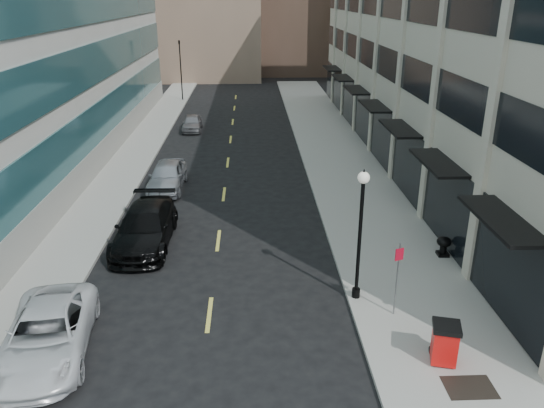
{
  "coord_description": "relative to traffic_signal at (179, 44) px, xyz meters",
  "views": [
    {
      "loc": [
        1.54,
        -7.9,
        10.47
      ],
      "look_at": [
        2.4,
        12.83,
        2.22
      ],
      "focal_mm": 35.0,
      "sensor_mm": 36.0,
      "label": 1
    }
  ],
  "objects": [
    {
      "name": "traffic_signal",
      "position": [
        0.0,
        0.0,
        0.0
      ],
      "size": [
        0.66,
        0.66,
        6.98
      ],
      "color": "black",
      "rests_on": "ground"
    },
    {
      "name": "urn_planter",
      "position": [
        15.1,
        -36.17,
        -5.05
      ],
      "size": [
        0.62,
        0.62,
        0.85
      ],
      "rotation": [
        0.0,
        0.0,
        -0.01
      ],
      "color": "black",
      "rests_on": "sidewalk_right"
    },
    {
      "name": "car_black_pickup",
      "position": [
        2.3,
        -34.24,
        -4.88
      ],
      "size": [
        2.42,
        5.83,
        1.69
      ],
      "primitive_type": "imported",
      "rotation": [
        0.0,
        0.0,
        -0.01
      ],
      "color": "black",
      "rests_on": "ground"
    },
    {
      "name": "trash_bin",
      "position": [
        12.71,
        -43.04,
        -4.86
      ],
      "size": [
        0.98,
        1.0,
        1.31
      ],
      "rotation": [
        0.0,
        0.0,
        -0.26
      ],
      "color": "red",
      "rests_on": "sidewalk_right"
    },
    {
      "name": "car_white_van",
      "position": [
        0.7,
        -42.0,
        -4.97
      ],
      "size": [
        3.13,
        5.64,
        1.49
      ],
      "primitive_type": "imported",
      "rotation": [
        0.0,
        0.0,
        0.13
      ],
      "color": "silver",
      "rests_on": "ground"
    },
    {
      "name": "building_right",
      "position": [
        22.44,
        -21.01,
        3.28
      ],
      "size": [
        15.3,
        46.5,
        18.25
      ],
      "color": "#B8AF9C",
      "rests_on": "ground"
    },
    {
      "name": "sidewalk_left",
      "position": [
        -1.0,
        -28.0,
        -5.64
      ],
      "size": [
        3.0,
        80.0,
        0.15
      ],
      "primitive_type": "cube",
      "color": "#9A988C",
      "rests_on": "ground"
    },
    {
      "name": "sidewalk_right",
      "position": [
        13.0,
        -28.0,
        -5.64
      ],
      "size": [
        5.0,
        80.0,
        0.15
      ],
      "primitive_type": "cube",
      "color": "#9A988C",
      "rests_on": "ground"
    },
    {
      "name": "car_grey_sedan",
      "position": [
        2.3,
        -13.0,
        -5.08
      ],
      "size": [
        1.59,
        3.8,
        1.28
      ],
      "primitive_type": "imported",
      "rotation": [
        0.0,
        0.0,
        0.02
      ],
      "color": "slate",
      "rests_on": "ground"
    },
    {
      "name": "road_centerline",
      "position": [
        5.5,
        -31.0,
        -5.71
      ],
      "size": [
        0.15,
        68.2,
        0.01
      ],
      "color": "#D8CC4C",
      "rests_on": "ground"
    },
    {
      "name": "sign_post",
      "position": [
        11.9,
        -40.45,
        -3.85
      ],
      "size": [
        0.31,
        0.14,
        2.7
      ],
      "rotation": [
        0.0,
        0.0,
        0.35
      ],
      "color": "slate",
      "rests_on": "sidewalk_right"
    },
    {
      "name": "grate_far",
      "position": [
        13.1,
        -44.2,
        -5.56
      ],
      "size": [
        1.4,
        1.0,
        0.01
      ],
      "primitive_type": "cube",
      "color": "black",
      "rests_on": "sidewalk_right"
    },
    {
      "name": "lamppost",
      "position": [
        10.8,
        -39.29,
        -2.68
      ],
      "size": [
        0.41,
        0.41,
        4.92
      ],
      "color": "black",
      "rests_on": "sidewalk_right"
    },
    {
      "name": "car_silver_sedan",
      "position": [
        2.26,
        -27.0,
        -4.91
      ],
      "size": [
        2.01,
        4.76,
        1.61
      ],
      "primitive_type": "imported",
      "rotation": [
        0.0,
        0.0,
        -0.02
      ],
      "color": "#9DA0A6",
      "rests_on": "ground"
    }
  ]
}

